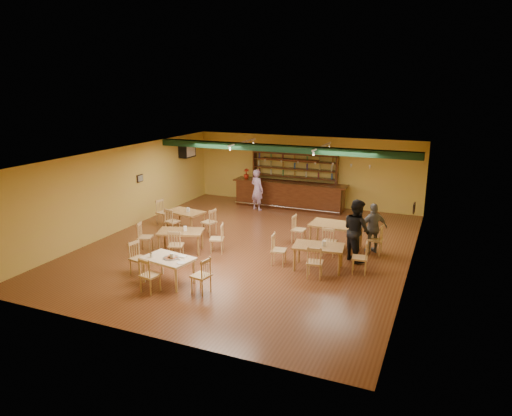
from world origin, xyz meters
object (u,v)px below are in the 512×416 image
at_px(patron_right_a, 356,230).
at_px(dining_table_a, 185,220).
at_px(bar_counter, 289,195).
at_px(patron_bar, 257,190).
at_px(dining_table_c, 181,241).
at_px(near_table, 169,270).
at_px(dining_table_b, 336,236).
at_px(dining_table_d, 318,257).

bearing_deg(patron_right_a, dining_table_a, 39.02).
distance_m(bar_counter, dining_table_a, 5.02).
xyz_separation_m(bar_counter, patron_bar, (-1.15, -0.83, 0.30)).
height_order(bar_counter, dining_table_a, bar_counter).
height_order(dining_table_c, near_table, near_table).
bearing_deg(near_table, dining_table_b, 61.94).
bearing_deg(patron_bar, dining_table_c, 109.43).
distance_m(dining_table_d, patron_bar, 6.76).
relative_size(dining_table_b, patron_bar, 0.94).
distance_m(near_table, patron_bar, 7.86).
distance_m(dining_table_c, dining_table_d, 4.39).
xyz_separation_m(dining_table_d, patron_right_a, (0.84, 1.13, 0.58)).
distance_m(dining_table_d, near_table, 4.23).
bearing_deg(dining_table_c, patron_bar, 68.50).
relative_size(dining_table_b, dining_table_d, 1.14).
height_order(dining_table_b, dining_table_d, dining_table_b).
bearing_deg(bar_counter, dining_table_c, -102.17).
relative_size(dining_table_a, near_table, 1.02).
xyz_separation_m(dining_table_c, patron_bar, (0.24, 5.62, 0.52)).
distance_m(dining_table_c, near_table, 2.39).
height_order(dining_table_d, patron_bar, patron_bar).
bearing_deg(near_table, bar_counter, 97.14).
relative_size(dining_table_a, dining_table_c, 0.98).
distance_m(dining_table_d, patron_right_a, 1.52).
distance_m(bar_counter, patron_right_a, 6.32).
height_order(dining_table_a, dining_table_d, dining_table_d).
bearing_deg(patron_right_a, dining_table_d, 98.34).
bearing_deg(near_table, patron_bar, 105.25).
bearing_deg(patron_right_a, near_table, 85.43).
xyz_separation_m(dining_table_a, dining_table_c, (1.12, -2.10, 0.01)).
xyz_separation_m(dining_table_a, dining_table_d, (5.50, -1.79, 0.02)).
height_order(near_table, patron_right_a, patron_right_a).
bearing_deg(dining_table_a, bar_counter, 71.57).
bearing_deg(dining_table_a, patron_right_a, 5.57).
distance_m(bar_counter, dining_table_d, 6.83).
xyz_separation_m(dining_table_a, dining_table_b, (5.54, 0.13, 0.07)).
bearing_deg(patron_bar, dining_table_d, 149.82).
xyz_separation_m(near_table, patron_right_a, (4.25, 3.62, 0.58)).
bearing_deg(dining_table_d, dining_table_c, 176.54).
relative_size(near_table, patron_right_a, 0.71).
relative_size(bar_counter, patron_bar, 2.83).
bearing_deg(patron_bar, patron_right_a, 161.84).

